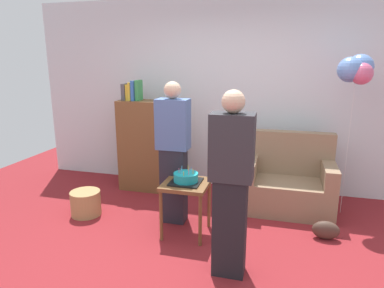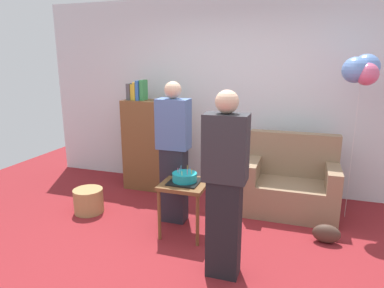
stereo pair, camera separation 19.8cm
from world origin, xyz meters
name	(u,v)px [view 1 (the left image)]	position (x,y,z in m)	size (l,w,h in m)	color
ground_plane	(197,258)	(0.00, 0.00, 0.00)	(8.00, 8.00, 0.00)	maroon
wall_back	(232,96)	(0.00, 2.05, 1.35)	(6.00, 0.10, 2.70)	silver
couch	(288,183)	(0.83, 1.40, 0.34)	(1.10, 0.70, 0.96)	#8C7054
bookshelf	(147,144)	(-1.14, 1.58, 0.67)	(0.80, 0.36, 1.58)	brown
side_table	(186,190)	(-0.23, 0.44, 0.50)	(0.48, 0.48, 0.59)	brown
birthday_cake	(186,178)	(-0.23, 0.44, 0.64)	(0.32, 0.32, 0.17)	black
person_blowing_candles	(173,153)	(-0.45, 0.69, 0.83)	(0.36, 0.22, 1.63)	#23232D
person_holding_cake	(231,185)	(0.33, -0.15, 0.83)	(0.36, 0.22, 1.63)	black
wicker_basket	(86,203)	(-1.55, 0.56, 0.15)	(0.36, 0.36, 0.30)	#A88451
handbag	(326,230)	(1.23, 0.70, 0.10)	(0.28, 0.14, 0.20)	#473328
balloon_bunch	(357,70)	(1.49, 1.43, 1.75)	(0.41, 0.40, 1.92)	silver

